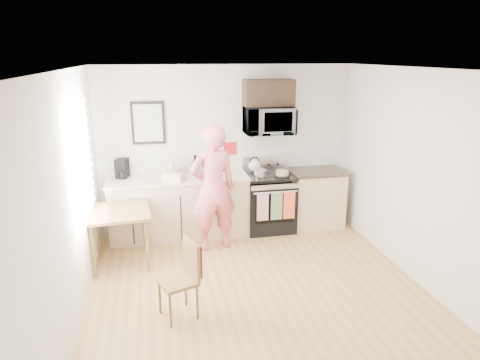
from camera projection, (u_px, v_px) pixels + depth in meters
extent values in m
plane|color=#A07C3E|center=(261.00, 297.00, 5.03)|extent=(4.60, 4.60, 0.00)
cube|color=white|center=(227.00, 148.00, 6.82)|extent=(4.00, 0.04, 2.60)
cube|color=white|center=(362.00, 312.00, 2.50)|extent=(4.00, 0.04, 2.60)
cube|color=white|center=(69.00, 205.00, 4.27)|extent=(0.04, 4.60, 2.60)
cube|color=white|center=(427.00, 182.00, 5.05)|extent=(0.04, 4.60, 2.60)
cube|color=silver|center=(265.00, 69.00, 4.29)|extent=(4.00, 4.60, 0.04)
cube|color=silver|center=(81.00, 162.00, 4.96)|extent=(0.02, 1.40, 1.50)
cube|color=white|center=(81.00, 162.00, 4.96)|extent=(0.01, 1.30, 1.40)
cube|color=#D8BC8A|center=(180.00, 208.00, 6.62)|extent=(2.10, 0.60, 0.90)
cube|color=beige|center=(178.00, 179.00, 6.49)|extent=(2.14, 0.64, 0.04)
cube|color=#D8BC8A|center=(315.00, 199.00, 7.05)|extent=(0.84, 0.60, 0.90)
cube|color=black|center=(317.00, 171.00, 6.92)|extent=(0.88, 0.64, 0.04)
cube|color=black|center=(269.00, 206.00, 6.89)|extent=(0.76, 0.65, 0.77)
cube|color=black|center=(274.00, 209.00, 6.58)|extent=(0.61, 0.02, 0.45)
cube|color=silver|center=(275.00, 189.00, 6.49)|extent=(0.74, 0.02, 0.14)
cylinder|color=silver|center=(276.00, 192.00, 6.46)|extent=(0.68, 0.02, 0.02)
cube|color=black|center=(270.00, 176.00, 6.75)|extent=(0.76, 0.65, 0.04)
cube|color=silver|center=(265.00, 163.00, 6.97)|extent=(0.76, 0.08, 0.24)
cube|color=silver|center=(263.00, 207.00, 6.48)|extent=(0.18, 0.02, 0.44)
cube|color=#5B774F|center=(277.00, 206.00, 6.52)|extent=(0.18, 0.02, 0.44)
cube|color=#DF4A21|center=(289.00, 205.00, 6.56)|extent=(0.18, 0.02, 0.44)
imported|color=silver|center=(269.00, 120.00, 6.60)|extent=(0.76, 0.51, 0.42)
cube|color=black|center=(269.00, 93.00, 6.53)|extent=(0.76, 0.35, 0.40)
cube|color=black|center=(148.00, 123.00, 6.44)|extent=(0.50, 0.03, 0.65)
cube|color=silver|center=(148.00, 123.00, 6.42)|extent=(0.42, 0.01, 0.56)
cube|color=red|center=(230.00, 148.00, 6.81)|extent=(0.20, 0.02, 0.20)
imported|color=#D53A4D|center=(213.00, 188.00, 6.06)|extent=(0.74, 0.55, 1.83)
cube|color=brown|center=(118.00, 212.00, 5.66)|extent=(0.81, 0.81, 0.04)
cylinder|color=brown|center=(93.00, 252.00, 5.37)|extent=(0.04, 0.04, 0.72)
cylinder|color=brown|center=(147.00, 246.00, 5.54)|extent=(0.04, 0.04, 0.72)
cylinder|color=brown|center=(96.00, 231.00, 5.99)|extent=(0.04, 0.04, 0.72)
cylinder|color=brown|center=(144.00, 227.00, 6.16)|extent=(0.04, 0.04, 0.72)
cube|color=brown|center=(178.00, 282.00, 4.55)|extent=(0.46, 0.46, 0.04)
cube|color=brown|center=(192.00, 259.00, 4.57)|extent=(0.15, 0.35, 0.43)
cube|color=#510F0D|center=(193.00, 258.00, 4.58)|extent=(0.16, 0.32, 0.36)
cylinder|color=brown|center=(170.00, 311.00, 4.41)|extent=(0.03, 0.03, 0.40)
cylinder|color=brown|center=(197.00, 303.00, 4.56)|extent=(0.03, 0.03, 0.40)
cylinder|color=brown|center=(160.00, 297.00, 4.66)|extent=(0.03, 0.03, 0.40)
cylinder|color=brown|center=(186.00, 290.00, 4.82)|extent=(0.03, 0.03, 0.40)
cube|color=brown|center=(195.00, 167.00, 6.69)|extent=(0.11, 0.15, 0.21)
cylinder|color=red|center=(221.00, 167.00, 6.80)|extent=(0.12, 0.12, 0.15)
imported|color=silver|center=(174.00, 173.00, 6.63)|extent=(0.25, 0.25, 0.06)
cube|color=tan|center=(174.00, 169.00, 6.52)|extent=(0.12, 0.12, 0.24)
cube|color=black|center=(122.00, 168.00, 6.48)|extent=(0.22, 0.24, 0.29)
cylinder|color=black|center=(122.00, 174.00, 6.41)|extent=(0.11, 0.11, 0.11)
cube|color=tan|center=(174.00, 177.00, 6.33)|extent=(0.34, 0.31, 0.12)
cylinder|color=black|center=(282.00, 175.00, 6.66)|extent=(0.24, 0.24, 0.01)
cylinder|color=tan|center=(282.00, 173.00, 6.65)|extent=(0.20, 0.20, 0.07)
sphere|color=silver|center=(255.00, 165.00, 6.88)|extent=(0.19, 0.19, 0.19)
cone|color=silver|center=(255.00, 159.00, 6.85)|extent=(0.06, 0.06, 0.06)
torus|color=black|center=(255.00, 162.00, 6.86)|extent=(0.17, 0.02, 0.17)
cylinder|color=silver|center=(260.00, 173.00, 6.61)|extent=(0.20, 0.20, 0.10)
cylinder|color=black|center=(266.00, 173.00, 6.48)|extent=(0.08, 0.18, 0.02)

